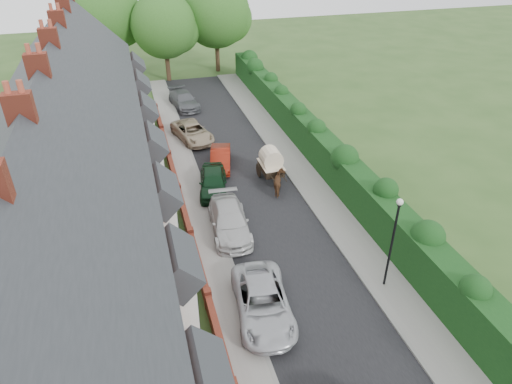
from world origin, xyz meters
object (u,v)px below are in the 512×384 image
car_silver_b (263,302)px  horse (280,183)px  horse_cart (271,162)px  lamppost (394,233)px  car_white (229,221)px  car_green (213,182)px  car_beige (192,132)px  car_grey (184,100)px  car_red (221,158)px

car_silver_b → horse: 10.86m
horse_cart → horse: bearing=-90.0°
lamppost → car_white: 9.54m
car_green → horse: (4.19, -1.41, -0.01)m
car_beige → horse: horse is taller
lamppost → horse_cart: lamppost is taller
lamppost → car_green: 13.22m
car_silver_b → car_green: bearing=96.7°
car_grey → horse: (3.77, -17.48, 0.02)m
car_beige → car_red: bearing=-90.4°
car_red → horse_cart: bearing=-30.0°
car_green → car_red: car_green is taller
car_green → horse_cart: bearing=18.1°
horse_cart → car_green: bearing=-172.9°
car_white → lamppost: bearing=-41.6°
car_beige → lamppost: bearing=-85.8°
car_red → horse_cart: horse_cart is taller
horse → horse_cart: bearing=-73.6°
car_silver_b → car_beige: 19.94m
horse → car_green: bearing=-2.1°
lamppost → car_green: size_ratio=1.16×
lamppost → car_silver_b: (-6.40, -0.14, -2.56)m
car_green → horse_cart: horse_cart is taller
car_white → car_green: bearing=94.3°
car_white → horse: car_white is taller
car_silver_b → horse_cart: 12.67m
car_silver_b → car_grey: bearing=95.8°
car_white → car_grey: size_ratio=1.03×
car_green → horse_cart: 4.27m
car_green → car_grey: 16.09m
lamppost → car_red: size_ratio=1.27×
car_red → horse: (2.96, -4.73, 0.08)m
car_red → horse_cart: size_ratio=1.23×
car_red → horse_cart: (2.96, -2.81, 0.70)m
car_green → car_red: size_ratio=1.09×
car_silver_b → car_white: (0.00, 6.74, 0.02)m
car_green → car_beige: size_ratio=0.90×
car_grey → horse_cart: 16.02m
car_green → horse_cart: (4.19, 0.52, 0.61)m
car_white → horse: (4.19, 3.28, -0.00)m
car_green → car_beige: 8.52m
horse → car_beige: bearing=-50.7°
car_white → horse: 5.32m
car_green → horse: bearing=-7.5°
car_white → car_beige: bearing=94.3°
lamppost → car_white: lamppost is taller
car_silver_b → horse: (4.19, 10.02, 0.01)m
horse → car_silver_b: bearing=83.7°
lamppost → car_white: size_ratio=0.99×
car_red → car_beige: bearing=116.8°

